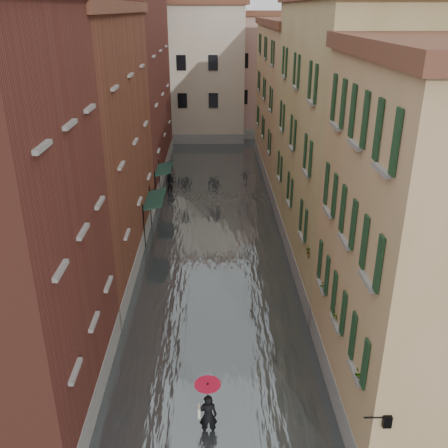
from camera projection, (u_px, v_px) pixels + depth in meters
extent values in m
plane|color=#535355|center=(216.00, 364.00, 19.37)|extent=(120.00, 120.00, 0.00)
cube|color=#474E4F|center=(215.00, 227.00, 31.26)|extent=(10.00, 60.00, 0.20)
cube|color=brown|center=(75.00, 148.00, 25.00)|extent=(6.00, 14.00, 12.50)
cube|color=brown|center=(123.00, 89.00, 38.47)|extent=(6.00, 16.00, 14.00)
cube|color=#A58C55|center=(442.00, 253.00, 15.39)|extent=(6.00, 8.00, 11.50)
cube|color=tan|center=(352.00, 142.00, 25.18)|extent=(6.00, 14.00, 13.00)
cube|color=#A58C55|center=(302.00, 104.00, 39.24)|extent=(6.00, 16.00, 11.50)
cube|color=beige|center=(184.00, 74.00, 51.59)|extent=(12.00, 9.00, 13.00)
cube|color=tan|center=(269.00, 76.00, 53.80)|extent=(10.00, 9.00, 12.00)
cube|color=#142F24|center=(155.00, 199.00, 28.89)|extent=(1.09, 3.09, 0.31)
cylinder|color=black|center=(144.00, 228.00, 27.92)|extent=(0.06, 0.06, 2.80)
cylinder|color=black|center=(150.00, 208.00, 30.75)|extent=(0.06, 0.06, 2.80)
cube|color=#142F24|center=(164.00, 169.00, 34.32)|extent=(1.09, 2.76, 0.31)
cylinder|color=black|center=(156.00, 191.00, 33.50)|extent=(0.06, 0.06, 2.80)
cylinder|color=black|center=(160.00, 178.00, 36.04)|extent=(0.06, 0.06, 2.80)
cylinder|color=black|center=(375.00, 417.00, 12.71)|extent=(0.60, 0.05, 0.05)
cube|color=black|center=(387.00, 420.00, 12.76)|extent=(0.22, 0.22, 0.35)
cube|color=beige|center=(387.00, 420.00, 12.76)|extent=(0.14, 0.14, 0.24)
cube|color=maroon|center=(363.00, 379.00, 13.95)|extent=(0.22, 0.85, 0.18)
imported|color=#265926|center=(365.00, 367.00, 13.79)|extent=(0.59, 0.51, 0.66)
cube|color=maroon|center=(339.00, 320.00, 16.60)|extent=(0.22, 0.85, 0.18)
imported|color=#265926|center=(340.00, 309.00, 16.43)|extent=(0.59, 0.51, 0.66)
cube|color=maroon|center=(327.00, 290.00, 18.38)|extent=(0.22, 0.85, 0.18)
imported|color=#265926|center=(328.00, 280.00, 18.21)|extent=(0.59, 0.51, 0.66)
cube|color=maroon|center=(312.00, 253.00, 21.16)|extent=(0.22, 0.85, 0.18)
imported|color=#265926|center=(313.00, 244.00, 21.00)|extent=(0.59, 0.51, 0.66)
imported|color=black|center=(208.00, 416.00, 15.83)|extent=(0.60, 0.41, 1.61)
cube|color=beige|center=(199.00, 411.00, 15.81)|extent=(0.08, 0.30, 0.38)
cylinder|color=black|center=(208.00, 402.00, 15.61)|extent=(0.02, 0.02, 1.00)
cone|color=#B60C27|center=(208.00, 388.00, 15.39)|extent=(0.86, 0.86, 0.28)
imported|color=black|center=(170.00, 183.00, 36.90)|extent=(0.92, 0.80, 1.61)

